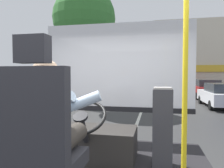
# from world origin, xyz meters

# --- Properties ---
(ground) EXTENTS (18.00, 44.00, 0.06)m
(ground) POSITION_xyz_m (0.00, 8.80, -0.02)
(ground) COLOR #323232
(driver_seat) EXTENTS (0.48, 0.48, 1.34)m
(driver_seat) POSITION_xyz_m (-0.15, -0.49, 1.27)
(driver_seat) COLOR black
(driver_seat) RESTS_ON bus_floor
(bus_driver) EXTENTS (0.71, 0.57, 0.72)m
(bus_driver) POSITION_xyz_m (-0.15, -0.37, 1.43)
(bus_driver) COLOR #332D28
(bus_driver) RESTS_ON driver_seat
(steering_console) EXTENTS (1.10, 1.00, 0.79)m
(steering_console) POSITION_xyz_m (-0.15, 0.71, 0.92)
(steering_console) COLOR #282623
(steering_console) RESTS_ON bus_floor
(handrail_pole) EXTENTS (0.04, 0.04, 1.96)m
(handrail_pole) POSITION_xyz_m (0.87, 0.02, 1.68)
(handrail_pole) COLOR yellow
(handrail_pole) RESTS_ON bus_floor
(fare_box) EXTENTS (0.22, 0.23, 0.94)m
(fare_box) POSITION_xyz_m (0.71, 0.67, 1.17)
(fare_box) COLOR #333338
(fare_box) RESTS_ON bus_floor
(windshield_panel) EXTENTS (2.50, 0.08, 1.48)m
(windshield_panel) POSITION_xyz_m (0.00, 1.62, 1.74)
(windshield_panel) COLOR silver
(street_tree) EXTENTS (3.10, 3.10, 6.14)m
(street_tree) POSITION_xyz_m (-2.85, 8.17, 4.55)
(street_tree) COLOR #4C3828
(street_tree) RESTS_ON ground
(shop_building) EXTENTS (9.22, 4.39, 6.78)m
(shop_building) POSITION_xyz_m (5.15, 19.98, 3.39)
(shop_building) COLOR #BCB29E
(shop_building) RESTS_ON ground
(parked_car_white) EXTENTS (1.83, 3.95, 1.32)m
(parked_car_white) POSITION_xyz_m (4.23, 10.50, 0.68)
(parked_car_white) COLOR silver
(parked_car_white) RESTS_ON ground
(parked_car_red) EXTENTS (1.82, 4.27, 1.42)m
(parked_car_red) POSITION_xyz_m (4.44, 15.16, 0.73)
(parked_car_red) COLOR maroon
(parked_car_red) RESTS_ON ground
(parked_car_green) EXTENTS (2.00, 4.32, 1.47)m
(parked_car_green) POSITION_xyz_m (4.42, 19.87, 0.76)
(parked_car_green) COLOR #195633
(parked_car_green) RESTS_ON ground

